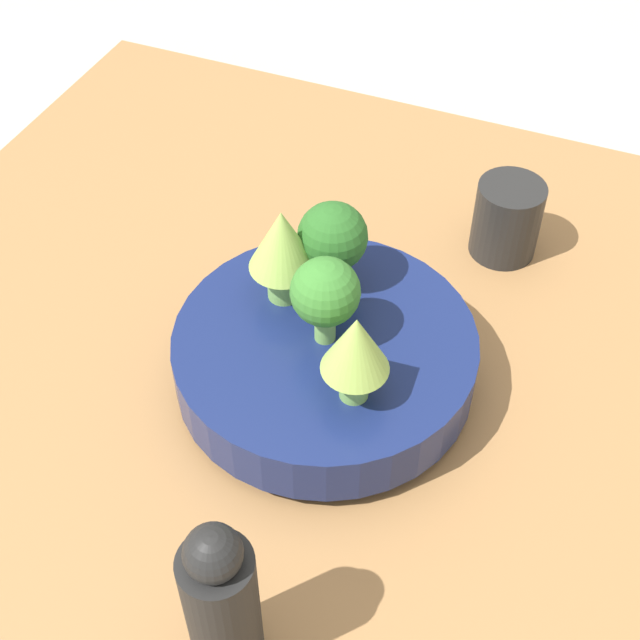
% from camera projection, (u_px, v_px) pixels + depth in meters
% --- Properties ---
extents(ground_plane, '(6.00, 6.00, 0.00)m').
position_uv_depth(ground_plane, '(332.00, 394.00, 0.85)').
color(ground_plane, '#ADA89E').
extents(table, '(0.98, 0.89, 0.04)m').
position_uv_depth(table, '(332.00, 382.00, 0.84)').
color(table, '#9E7042').
rests_on(table, ground_plane).
extents(bowl, '(0.27, 0.27, 0.06)m').
position_uv_depth(bowl, '(320.00, 356.00, 0.79)').
color(bowl, navy).
rests_on(bowl, table).
extents(romanesco_piece_near, '(0.06, 0.06, 0.09)m').
position_uv_depth(romanesco_piece_near, '(356.00, 348.00, 0.68)').
color(romanesco_piece_near, '#7AB256').
rests_on(romanesco_piece_near, bowl).
extents(romanesco_piece_far, '(0.06, 0.06, 0.10)m').
position_uv_depth(romanesco_piece_far, '(282.00, 245.00, 0.76)').
color(romanesco_piece_far, '#7AB256').
rests_on(romanesco_piece_far, bowl).
extents(broccoli_floret_back, '(0.06, 0.06, 0.09)m').
position_uv_depth(broccoli_floret_back, '(333.00, 238.00, 0.77)').
color(broccoli_floret_back, '#6BA34C').
rests_on(broccoli_floret_back, bowl).
extents(broccoli_floret_center, '(0.06, 0.06, 0.08)m').
position_uv_depth(broccoli_floret_center, '(320.00, 292.00, 0.73)').
color(broccoli_floret_center, '#7AB256').
rests_on(broccoli_floret_center, bowl).
extents(cup, '(0.07, 0.07, 0.08)m').
position_uv_depth(cup, '(507.00, 219.00, 0.91)').
color(cup, black).
rests_on(cup, table).
extents(pepper_mill, '(0.05, 0.05, 0.16)m').
position_uv_depth(pepper_mill, '(222.00, 604.00, 0.58)').
color(pepper_mill, black).
rests_on(pepper_mill, table).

